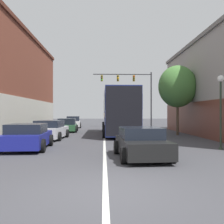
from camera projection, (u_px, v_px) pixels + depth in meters
name	position (u px, v px, depth m)	size (l,w,h in m)	color
ground_plane	(105.00, 191.00, 6.31)	(160.00, 160.00, 0.00)	#424247
lane_center_line	(104.00, 135.00, 22.29)	(0.14, 43.99, 0.01)	silver
bus	(119.00, 110.00, 22.79)	(2.95, 10.32, 3.78)	navy
hatchback_foreground	(141.00, 143.00, 10.98)	(2.25, 3.96, 1.27)	black
parked_car_left_near	(73.00, 122.00, 33.62)	(2.28, 4.28, 1.45)	silver
parked_car_left_mid	(50.00, 130.00, 18.79)	(2.28, 4.41, 1.35)	silver
parked_car_left_far	(67.00, 125.00, 26.17)	(2.26, 4.20, 1.33)	#285633
parked_car_left_distant	(28.00, 137.00, 13.52)	(2.35, 4.18, 1.33)	navy
traffic_signal_gantry	(133.00, 87.00, 34.41)	(7.75, 0.36, 7.26)	#333338
street_lamp	(221.00, 103.00, 13.54)	(0.34, 0.34, 3.84)	#233323
street_tree_near	(177.00, 87.00, 22.27)	(3.24, 2.92, 5.93)	brown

